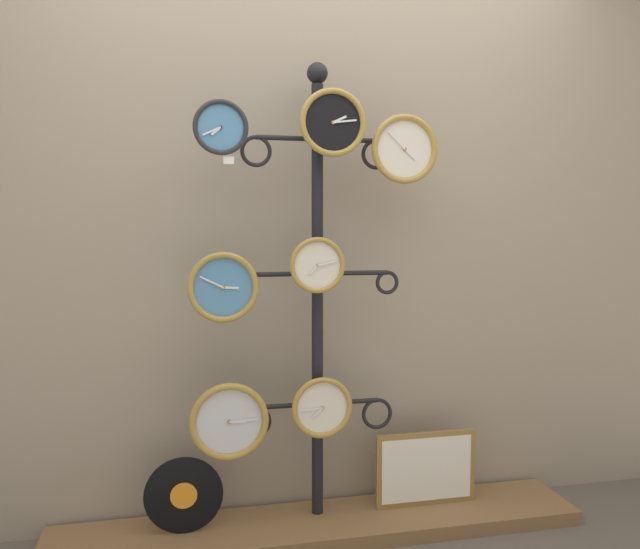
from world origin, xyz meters
name	(u,v)px	position (x,y,z in m)	size (l,w,h in m)	color
shop_wall	(309,196)	(0.00, 0.57, 1.40)	(4.40, 0.04, 2.80)	gray
low_shelf	(321,526)	(0.00, 0.35, 0.03)	(2.20, 0.36, 0.06)	brown
display_stand	(317,347)	(0.00, 0.41, 0.77)	(0.70, 0.35, 1.92)	black
clock_top_left	(221,127)	(-0.39, 0.32, 1.64)	(0.21, 0.04, 0.21)	#4C84B2
clock_top_center	(333,123)	(0.04, 0.31, 1.67)	(0.27, 0.04, 0.27)	black
clock_top_right	(404,149)	(0.34, 0.33, 1.58)	(0.28, 0.04, 0.28)	silver
clock_middle_left	(223,287)	(-0.39, 0.33, 1.03)	(0.27, 0.04, 0.27)	#4C84B2
clock_middle_center	(317,265)	(-0.02, 0.31, 1.12)	(0.22, 0.04, 0.22)	silver
clock_bottom_left	(229,421)	(-0.37, 0.32, 0.51)	(0.31, 0.04, 0.31)	silver
clock_bottom_center	(322,407)	(0.00, 0.32, 0.54)	(0.25, 0.04, 0.25)	silver
vinyl_record	(184,495)	(-0.55, 0.35, 0.21)	(0.31, 0.01, 0.31)	black
picture_frame	(426,469)	(0.48, 0.38, 0.22)	(0.45, 0.02, 0.32)	olive
price_tag_upper	(229,160)	(-0.36, 0.32, 1.52)	(0.04, 0.00, 0.03)	white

